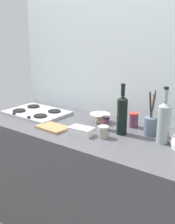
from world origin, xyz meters
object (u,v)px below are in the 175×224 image
at_px(wine_bottle_leftmost, 122,114).
at_px(butter_dish, 81,131).
at_px(wine_bottle_mid_left, 164,122).
at_px(mixing_bowl, 100,118).
at_px(utensil_crock, 150,124).
at_px(condiment_jar_spare, 103,132).
at_px(cutting_board, 53,128).
at_px(condiment_jar_front, 105,123).
at_px(stovetop_hob, 37,113).
at_px(condiment_jar_rear, 134,120).

height_order(wine_bottle_leftmost, butter_dish, wine_bottle_leftmost).
relative_size(wine_bottle_mid_left, butter_dish, 2.21).
distance_m(mixing_bowl, utensil_crock, 0.42).
bearing_deg(condiment_jar_spare, wine_bottle_leftmost, 65.00).
xyz_separation_m(wine_bottle_leftmost, cutting_board, (-0.45, -0.21, -0.13)).
distance_m(utensil_crock, condiment_jar_spare, 0.32).
xyz_separation_m(condiment_jar_front, condiment_jar_spare, (0.07, -0.13, -0.01)).
bearing_deg(wine_bottle_mid_left, stovetop_hob, -177.31).
relative_size(mixing_bowl, condiment_jar_front, 1.61).
height_order(butter_dish, utensil_crock, utensil_crock).
bearing_deg(condiment_jar_rear, mixing_bowl, -167.09).
xyz_separation_m(condiment_jar_rear, condiment_jar_spare, (-0.06, -0.30, -0.01)).
bearing_deg(condiment_jar_front, condiment_jar_spare, -61.58).
distance_m(stovetop_hob, wine_bottle_mid_left, 1.09).
relative_size(wine_bottle_mid_left, condiment_jar_front, 3.69).
height_order(stovetop_hob, mixing_bowl, mixing_bowl).
xyz_separation_m(butter_dish, condiment_jar_rear, (0.21, 0.35, 0.03)).
xyz_separation_m(condiment_jar_rear, cutting_board, (-0.45, -0.38, -0.04)).
bearing_deg(condiment_jar_spare, wine_bottle_mid_left, 23.81).
distance_m(utensil_crock, condiment_jar_front, 0.31).
bearing_deg(wine_bottle_leftmost, butter_dish, -139.66).
bearing_deg(wine_bottle_leftmost, mixing_bowl, 155.57).
height_order(condiment_jar_front, condiment_jar_spare, condiment_jar_front).
xyz_separation_m(wine_bottle_leftmost, condiment_jar_rear, (-0.00, 0.17, -0.09)).
bearing_deg(utensil_crock, cutting_board, -153.16).
bearing_deg(mixing_bowl, wine_bottle_leftmost, -24.43).
distance_m(butter_dish, cutting_board, 0.24).
bearing_deg(wine_bottle_mid_left, butter_dish, -158.04).
bearing_deg(wine_bottle_leftmost, stovetop_hob, -177.89).
height_order(wine_bottle_leftmost, cutting_board, wine_bottle_leftmost).
bearing_deg(cutting_board, condiment_jar_front, 33.64).
relative_size(wine_bottle_mid_left, cutting_board, 1.62).
bearing_deg(cutting_board, butter_dish, 7.36).
xyz_separation_m(mixing_bowl, condiment_jar_spare, (0.19, -0.25, 0.00)).
xyz_separation_m(butter_dish, utensil_crock, (0.37, 0.28, 0.05)).
distance_m(wine_bottle_mid_left, mixing_bowl, 0.56).
distance_m(wine_bottle_leftmost, wine_bottle_mid_left, 0.29).
xyz_separation_m(stovetop_hob, condiment_jar_spare, (0.74, -0.10, 0.03)).
height_order(wine_bottle_leftmost, condiment_jar_spare, wine_bottle_leftmost).
xyz_separation_m(utensil_crock, condiment_jar_rear, (-0.16, 0.07, -0.02)).
bearing_deg(condiment_jar_spare, stovetop_hob, 172.13).
distance_m(wine_bottle_mid_left, condiment_jar_rear, 0.33).
bearing_deg(butter_dish, condiment_jar_front, 66.73).
bearing_deg(wine_bottle_leftmost, wine_bottle_mid_left, 4.32).
relative_size(condiment_jar_spare, cutting_board, 0.35).
relative_size(utensil_crock, cutting_board, 1.38).
height_order(condiment_jar_spare, cutting_board, condiment_jar_spare).
height_order(mixing_bowl, condiment_jar_rear, condiment_jar_rear).
xyz_separation_m(condiment_jar_spare, cutting_board, (-0.39, -0.08, -0.03)).
relative_size(stovetop_hob, mixing_bowl, 3.17).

